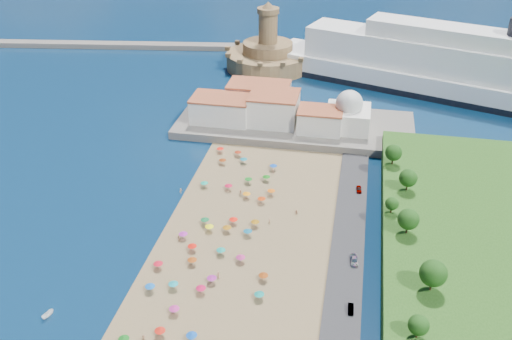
# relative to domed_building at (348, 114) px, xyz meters

# --- Properties ---
(ground) EXTENTS (700.00, 700.00, 0.00)m
(ground) POSITION_rel_domed_building_xyz_m (-30.00, -71.00, -8.97)
(ground) COLOR #071938
(ground) RESTS_ON ground
(terrace) EXTENTS (90.00, 36.00, 3.00)m
(terrace) POSITION_rel_domed_building_xyz_m (-20.00, 2.00, -7.47)
(terrace) COLOR #59544C
(terrace) RESTS_ON ground
(jetty) EXTENTS (18.00, 70.00, 2.40)m
(jetty) POSITION_rel_domed_building_xyz_m (-42.00, 37.00, -7.77)
(jetty) COLOR #59544C
(jetty) RESTS_ON ground
(breakwater) EXTENTS (199.03, 34.77, 2.60)m
(breakwater) POSITION_rel_domed_building_xyz_m (-140.00, 82.00, -7.67)
(breakwater) COLOR #59544C
(breakwater) RESTS_ON ground
(waterfront_buildings) EXTENTS (57.00, 29.00, 11.00)m
(waterfront_buildings) POSITION_rel_domed_building_xyz_m (-33.05, 2.64, -1.10)
(waterfront_buildings) COLOR silver
(waterfront_buildings) RESTS_ON terrace
(domed_building) EXTENTS (16.00, 16.00, 15.00)m
(domed_building) POSITION_rel_domed_building_xyz_m (0.00, 0.00, 0.00)
(domed_building) COLOR silver
(domed_building) RESTS_ON terrace
(fortress) EXTENTS (40.00, 40.00, 32.40)m
(fortress) POSITION_rel_domed_building_xyz_m (-42.00, 67.00, -2.29)
(fortress) COLOR olive
(fortress) RESTS_ON ground
(cruise_ship) EXTENTS (165.45, 76.35, 36.36)m
(cruise_ship) POSITION_rel_domed_building_xyz_m (42.36, 48.78, 1.80)
(cruise_ship) COLOR black
(cruise_ship) RESTS_ON ground
(beach_parasols) EXTENTS (31.22, 115.66, 2.20)m
(beach_parasols) POSITION_rel_domed_building_xyz_m (-31.50, -83.12, -6.83)
(beach_parasols) COLOR gray
(beach_parasols) RESTS_ON beach
(beachgoers) EXTENTS (38.61, 87.04, 1.88)m
(beachgoers) POSITION_rel_domed_building_xyz_m (-28.85, -69.72, -7.84)
(beachgoers) COLOR tan
(beachgoers) RESTS_ON beach
(parked_cars) EXTENTS (2.45, 78.38, 1.45)m
(parked_cars) POSITION_rel_domed_building_xyz_m (6.00, -82.51, -7.60)
(parked_cars) COLOR gray
(parked_cars) RESTS_ON promenade
(hillside_trees) EXTENTS (13.73, 104.02, 8.17)m
(hillside_trees) POSITION_rel_domed_building_xyz_m (19.47, -78.14, 1.25)
(hillside_trees) COLOR #382314
(hillside_trees) RESTS_ON hillside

